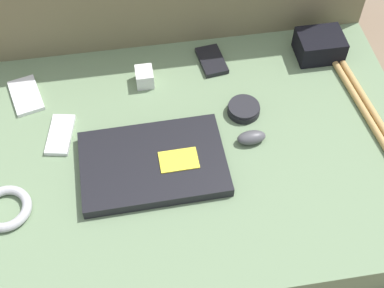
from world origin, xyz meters
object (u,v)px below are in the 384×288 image
at_px(computer_mouse, 252,139).
at_px(speaker_puck, 244,109).
at_px(phone_silver, 60,135).
at_px(phone_black, 26,95).
at_px(laptop, 153,164).
at_px(camera_pouch, 319,45).
at_px(phone_small, 212,61).
at_px(charger_brick, 144,77).

bearing_deg(computer_mouse, speaker_puck, 86.05).
distance_m(phone_silver, phone_black, 0.17).
bearing_deg(speaker_puck, laptop, -151.81).
height_order(laptop, camera_pouch, camera_pouch).
relative_size(laptop, computer_mouse, 4.70).
xyz_separation_m(phone_small, charger_brick, (-0.19, -0.05, 0.02)).
relative_size(speaker_puck, phone_small, 0.71).
bearing_deg(phone_black, phone_silver, -73.46).
xyz_separation_m(computer_mouse, phone_small, (-0.05, 0.29, -0.01)).
distance_m(phone_small, charger_brick, 0.19).
bearing_deg(phone_black, computer_mouse, -38.06).
distance_m(computer_mouse, speaker_puck, 0.10).
height_order(speaker_puck, phone_silver, speaker_puck).
xyz_separation_m(laptop, computer_mouse, (0.24, 0.03, 0.00)).
bearing_deg(phone_small, speaker_puck, -83.17).
relative_size(computer_mouse, phone_black, 0.52).
bearing_deg(computer_mouse, phone_silver, 165.56).
height_order(camera_pouch, charger_brick, camera_pouch).
relative_size(speaker_puck, charger_brick, 1.52).
bearing_deg(speaker_puck, camera_pouch, 34.78).
xyz_separation_m(phone_silver, phone_small, (0.41, 0.19, 0.00)).
distance_m(speaker_puck, phone_small, 0.19).
height_order(phone_silver, charger_brick, charger_brick).
height_order(speaker_puck, phone_small, speaker_puck).
height_order(computer_mouse, charger_brick, charger_brick).
height_order(phone_silver, phone_small, phone_small).
relative_size(computer_mouse, speaker_puck, 0.88).
distance_m(phone_black, charger_brick, 0.31).
xyz_separation_m(laptop, charger_brick, (0.01, 0.27, 0.01)).
height_order(laptop, computer_mouse, same).
relative_size(computer_mouse, camera_pouch, 0.59).
distance_m(camera_pouch, charger_brick, 0.49).
distance_m(laptop, camera_pouch, 0.58).
bearing_deg(phone_black, speaker_puck, -28.88).
height_order(laptop, charger_brick, charger_brick).
xyz_separation_m(computer_mouse, speaker_puck, (0.00, 0.10, -0.00)).
height_order(computer_mouse, phone_silver, computer_mouse).
distance_m(laptop, charger_brick, 0.27).
height_order(phone_black, phone_small, phone_small).
distance_m(speaker_puck, phone_silver, 0.46).
distance_m(laptop, phone_small, 0.38).
height_order(speaker_puck, charger_brick, charger_brick).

